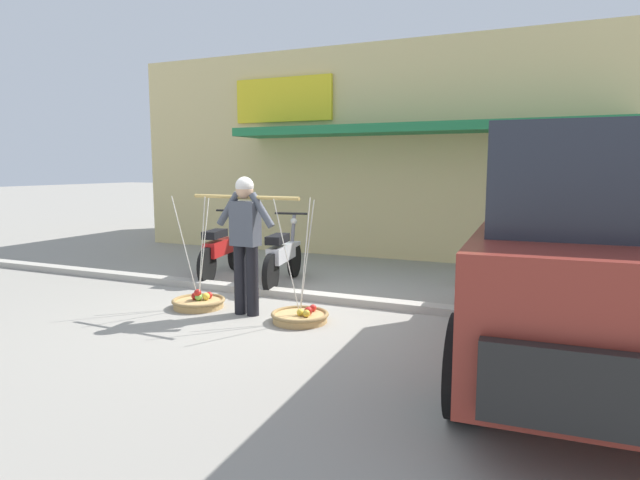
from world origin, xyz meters
name	(u,v)px	position (x,y,z in m)	size (l,w,h in m)	color
ground_plane	(285,312)	(0.00, 0.00, 0.00)	(90.00, 90.00, 0.00)	gray
sidewalk_curb	(309,296)	(0.00, 0.70, 0.05)	(20.00, 0.24, 0.10)	#AEA89C
fruit_vendor	(245,236)	(-0.37, -0.31, 0.98)	(1.49, 0.22, 1.70)	black
fruit_basket_left_side	(199,302)	(-1.12, -0.28, 0.08)	(0.68, 0.68, 1.45)	tan
fruit_basket_right_side	(300,316)	(0.38, -0.34, 0.07)	(0.68, 0.68, 1.45)	tan
motorcycle_nearest_shop	(221,250)	(-1.96, 1.48, 0.45)	(0.59, 1.80, 1.09)	black
motorcycle_second_in_row	(283,256)	(-0.76, 1.37, 0.45)	(0.57, 1.80, 1.09)	black
parked_truck	(598,243)	(3.43, -0.50, 1.13)	(2.34, 4.89, 2.10)	maroon
storefront_building	(447,154)	(0.64, 6.86, 2.10)	(13.00, 6.00, 4.20)	#DBC684
wooden_crate	(478,276)	(2.00, 2.53, 0.16)	(0.44, 0.36, 0.32)	olive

